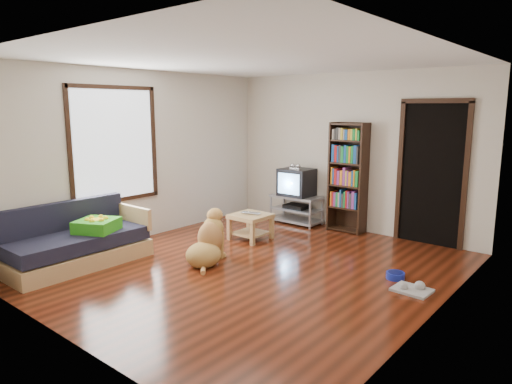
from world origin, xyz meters
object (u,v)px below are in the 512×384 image
Objects in this scene: sofa at (77,245)px; dog at (208,243)px; dog_bowl at (395,276)px; crt_tv at (297,182)px; coffee_table at (251,222)px; grey_rag at (412,290)px; bookshelf at (348,172)px; laptop at (249,214)px; tv_stand at (296,208)px; green_cushion at (97,225)px.

dog is (1.28, 1.14, 0.01)m from sofa.
crt_tv is at bearing 148.71° from dog_bowl.
dog is (0.27, -1.19, -0.01)m from coffee_table.
sofa is at bearing -113.33° from coffee_table.
grey_rag is 2.76m from bookshelf.
sofa is 2.54m from coffee_table.
crt_tv is 1.40m from coffee_table.
bookshelf is at bearing 134.02° from dog_bowl.
laptop is at bearing -122.84° from bookshelf.
tv_stand reaches higher than laptop.
coffee_table is (-0.00, 0.03, -0.13)m from laptop.
coffee_table is (-2.44, 0.18, 0.24)m from dog_bowl.
green_cushion is at bearing 61.05° from sofa.
green_cushion is at bearing -117.21° from bookshelf.
green_cushion reaches higher than grey_rag.
grey_rag is (2.74, -0.40, -0.40)m from laptop.
grey_rag is 0.69× the size of crt_tv.
crt_tv reaches higher than coffee_table.
tv_stand is (-2.77, 1.73, 0.25)m from grey_rag.
green_cushion is 0.35m from sofa.
crt_tv is at bearing 49.75° from green_cushion.
coffee_table is at bearing -88.65° from crt_tv.
bookshelf is 2.77m from dog.
laptop is 1.79m from bookshelf.
laptop is 2.52m from sofa.
laptop is (0.88, 2.08, -0.09)m from green_cushion.
grey_rag is at bearing -1.45° from green_cushion.
crt_tv is (-0.03, 1.35, 0.33)m from laptop.
grey_rag is at bearing -8.90° from coffee_table.
green_cushion is 1.49m from dog.
laptop reaches higher than coffee_table.
green_cushion is 3.52m from tv_stand.
coffee_table reaches higher than dog_bowl.
green_cushion is 0.87× the size of coffee_table.
laptop is 1.39m from crt_tv.
laptop is at bearing -90.00° from coffee_table.
grey_rag is at bearing 17.22° from dog.
dog_bowl is at bearing -30.91° from tv_stand.
grey_rag is at bearing -45.05° from bookshelf.
laptop is at bearing 171.71° from grey_rag.
crt_tv is 3.81m from sofa.
crt_tv is 0.99m from bookshelf.
green_cushion is 2.18× the size of dog_bowl.
dog_bowl is (3.32, 1.93, -0.46)m from green_cushion.
coffee_table is at bearing 102.87° from dog.
grey_rag is 0.44× the size of tv_stand.
laptop is at bearing 103.19° from dog.
tv_stand is 1.55× the size of crt_tv.
coffee_table is at bearing 66.67° from sofa.
dog_bowl is 0.12× the size of bookshelf.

